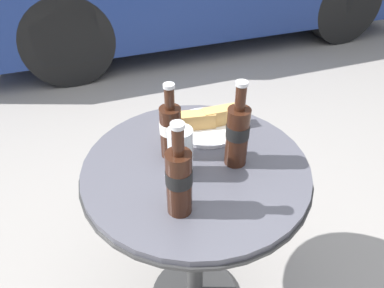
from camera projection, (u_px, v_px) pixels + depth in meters
bistro_table at (196, 200)px, 1.15m from camera, size 0.66×0.66×0.69m
cola_bottle_left at (179, 179)px, 0.86m from camera, size 0.06×0.06×0.26m
cola_bottle_right at (237, 133)px, 1.01m from camera, size 0.06×0.06×0.26m
cola_bottle_center at (171, 129)px, 1.04m from camera, size 0.06×0.06×0.23m
drinking_glass at (180, 155)px, 0.99m from camera, size 0.07×0.07×0.15m
lunch_plate_near at (207, 123)px, 1.19m from camera, size 0.23×0.22×0.07m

